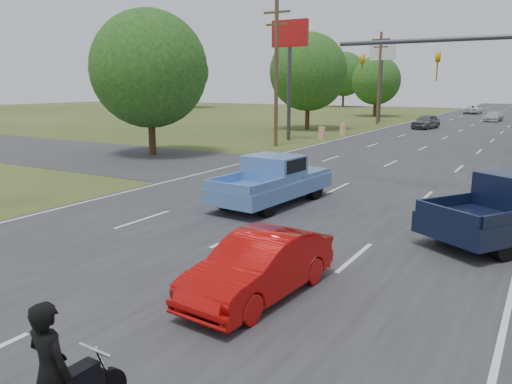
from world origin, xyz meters
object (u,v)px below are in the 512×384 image
Objects in this scene: blue_pickup at (274,179)px; red_convertible at (259,267)px; distant_car_grey at (426,122)px; distant_car_silver at (493,116)px; distant_car_white at (473,109)px; rider at (51,380)px.

red_convertible is at bearing -58.80° from blue_pickup.
distant_car_grey is 1.00× the size of distant_car_silver.
blue_pickup is 1.33× the size of distant_car_silver.
blue_pickup is 51.20m from distant_car_silver.
distant_car_white is at bearing 96.50° from blue_pickup.
red_convertible is 5.04m from rider.
blue_pickup reaches higher than distant_car_white.
blue_pickup is at bearing -70.45° from rider.
blue_pickup is at bearing 121.03° from red_convertible.
rider reaches higher than distant_car_grey.
blue_pickup is 1.16× the size of distant_car_white.
rider is 0.37× the size of distant_car_white.
blue_pickup reaches higher than rider.
red_convertible is 58.65m from distant_car_silver.
distant_car_white reaches higher than distant_car_silver.
rider is at bearing -68.37° from blue_pickup.
red_convertible is at bearing -83.02° from distant_car_silver.
distant_car_silver is (-1.45, 63.66, -0.28)m from rider.
distant_car_silver is at bearing 107.05° from distant_car_white.
distant_car_grey is (-2.39, 36.36, -0.19)m from blue_pickup.
rider is at bearing -84.57° from red_convertible.
distant_car_grey reaches higher than red_convertible.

